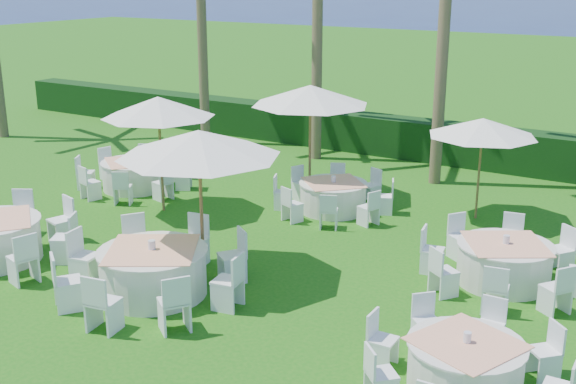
% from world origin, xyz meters
% --- Properties ---
extents(ground, '(120.00, 120.00, 0.00)m').
position_xyz_m(ground, '(0.00, 0.00, 0.00)').
color(ground, '#186010').
rests_on(ground, ground).
extents(hedge, '(34.00, 1.00, 1.20)m').
position_xyz_m(hedge, '(0.00, 12.00, 0.60)').
color(hedge, black).
rests_on(hedge, ground).
extents(banquet_table_b, '(3.48, 3.48, 1.04)m').
position_xyz_m(banquet_table_b, '(-0.53, 0.14, 0.46)').
color(banquet_table_b, silver).
rests_on(banquet_table_b, ground).
extents(banquet_table_c, '(2.87, 2.87, 0.88)m').
position_xyz_m(banquet_table_c, '(5.27, 0.02, 0.38)').
color(banquet_table_c, silver).
rests_on(banquet_table_c, ground).
extents(banquet_table_d, '(3.05, 3.05, 0.93)m').
position_xyz_m(banquet_table_d, '(-5.40, 4.92, 0.41)').
color(banquet_table_d, silver).
rests_on(banquet_table_d, ground).
extents(banquet_table_e, '(2.83, 2.83, 0.89)m').
position_xyz_m(banquet_table_e, '(0.04, 6.02, 0.39)').
color(banquet_table_e, silver).
rests_on(banquet_table_e, ground).
extents(banquet_table_f, '(3.13, 3.13, 0.95)m').
position_xyz_m(banquet_table_f, '(4.75, 3.92, 0.41)').
color(banquet_table_f, silver).
rests_on(banquet_table_f, ground).
extents(umbrella_a, '(2.69, 2.69, 2.81)m').
position_xyz_m(umbrella_a, '(-3.54, 3.91, 2.56)').
color(umbrella_a, brown).
rests_on(umbrella_a, ground).
extents(umbrella_b, '(3.06, 3.06, 2.86)m').
position_xyz_m(umbrella_b, '(-0.28, 1.28, 2.61)').
color(umbrella_b, brown).
rests_on(umbrella_b, ground).
extents(umbrella_c, '(3.01, 3.01, 2.90)m').
position_xyz_m(umbrella_c, '(-1.06, 6.78, 2.65)').
color(umbrella_c, brown).
rests_on(umbrella_c, ground).
extents(umbrella_d, '(2.52, 2.52, 2.41)m').
position_xyz_m(umbrella_d, '(3.18, 7.30, 2.20)').
color(umbrella_d, brown).
rests_on(umbrella_d, ground).
extents(palm_b, '(4.41, 4.06, 8.49)m').
position_xyz_m(palm_b, '(-2.85, 10.34, 4.70)').
color(palm_b, brown).
rests_on(palm_b, ground).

